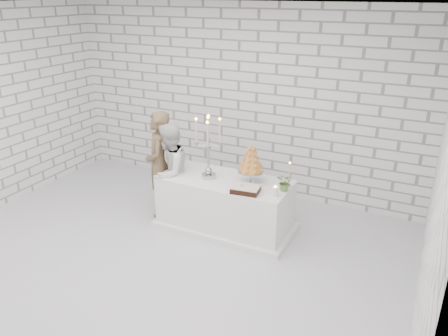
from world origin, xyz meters
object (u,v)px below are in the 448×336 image
Objects in this scene: groom at (159,164)px; candelabra at (208,148)px; croquembouche at (251,164)px; bride at (169,172)px; cake_table at (225,204)px.

groom is 0.92m from candelabra.
croquembouche is (1.41, 0.08, 0.23)m from groom.
groom is at bearing -109.10° from bride.
bride is at bearing -174.34° from cake_table.
cake_table is at bearing 61.31° from groom.
groom reaches higher than cake_table.
candelabra is at bearing -170.38° from croquembouche.
cake_table is 1.14× the size of groom.
groom is (-1.06, -0.02, 0.41)m from cake_table.
candelabra reaches higher than groom.
bride is 2.66× the size of croquembouche.
bride is 0.77m from candelabra.
candelabra is 1.60× the size of croquembouche.
candelabra reaches higher than bride.
candelabra is at bearing -168.93° from cake_table.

